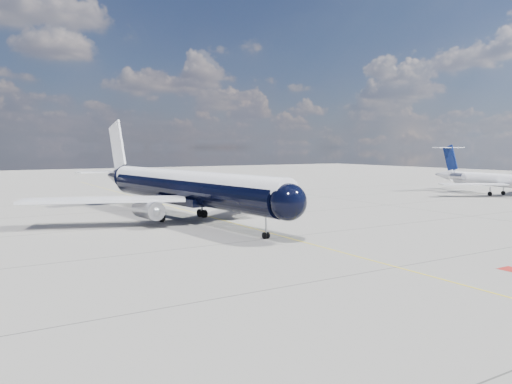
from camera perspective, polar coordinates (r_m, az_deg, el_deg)
ground at (r=68.29m, az=-6.23°, el=-2.58°), size 320.00×320.00×0.00m
taxiway_centerline at (r=63.83m, az=-4.33°, el=-3.10°), size 0.16×160.00×0.01m
red_marking at (r=42.31m, az=27.21°, el=-7.88°), size 1.60×1.60×0.01m
main_airliner at (r=63.59m, az=-8.47°, el=0.60°), size 38.00×46.51×13.44m
regional_jet at (r=106.00m, az=25.44°, el=1.35°), size 24.98×28.75×9.73m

